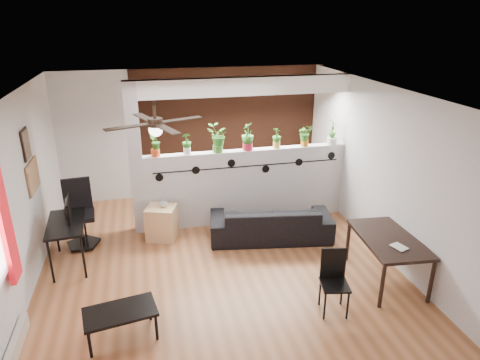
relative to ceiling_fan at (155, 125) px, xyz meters
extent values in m
cube|color=brown|center=(0.80, 0.30, -2.36)|extent=(6.30, 7.10, 0.10)
cube|color=#B7B7BA|center=(0.80, 3.32, -1.01)|extent=(6.30, 0.04, 2.90)
cube|color=#B7B7BA|center=(0.80, -2.72, -1.01)|extent=(6.30, 0.04, 2.90)
cube|color=#B7B7BA|center=(-1.82, 0.30, -1.01)|extent=(0.04, 7.10, 2.90)
cube|color=#B7B7BA|center=(3.42, 0.30, -1.01)|extent=(0.04, 7.10, 2.90)
cube|color=white|center=(0.80, 0.30, 0.34)|extent=(6.30, 7.10, 0.10)
cube|color=#BCBCC1|center=(1.60, 1.80, -1.64)|extent=(3.60, 0.18, 1.35)
cube|color=white|center=(1.60, 1.80, 0.14)|extent=(3.60, 0.18, 0.30)
cube|color=#BCBCC1|center=(-0.31, 1.80, -1.01)|extent=(0.22, 0.20, 2.60)
cube|color=#9C4C2D|center=(1.60, 3.27, -1.01)|extent=(3.90, 0.05, 2.60)
cube|color=black|center=(1.60, 1.70, -1.23)|extent=(3.31, 0.01, 0.02)
cylinder|color=black|center=(0.05, 1.70, -1.31)|extent=(0.14, 0.01, 0.14)
cylinder|color=black|center=(0.67, 1.70, -1.23)|extent=(0.14, 0.01, 0.14)
cylinder|color=black|center=(1.29, 1.70, -1.15)|extent=(0.14, 0.01, 0.14)
cylinder|color=black|center=(1.91, 1.70, -1.31)|extent=(0.14, 0.01, 0.14)
cylinder|color=black|center=(2.53, 1.70, -1.23)|extent=(0.14, 0.01, 0.14)
cylinder|color=black|center=(3.15, 1.70, -1.15)|extent=(0.14, 0.01, 0.14)
cube|color=red|center=(-1.73, -0.40, -0.86)|extent=(0.06, 0.30, 1.55)
cube|color=beige|center=(-1.74, -0.90, -2.22)|extent=(0.08, 1.00, 0.18)
cube|color=#936A47|center=(-1.78, 1.25, -0.96)|extent=(0.03, 0.60, 0.45)
cube|color=#8C7259|center=(-1.78, 1.20, -0.46)|extent=(0.03, 0.30, 0.40)
cube|color=black|center=(-1.78, 1.20, -0.46)|extent=(0.02, 0.34, 0.44)
cylinder|color=black|center=(0.00, 0.00, 0.19)|extent=(0.04, 0.04, 0.20)
cylinder|color=black|center=(0.00, 0.00, 0.04)|extent=(0.18, 0.18, 0.10)
sphere|color=white|center=(0.00, 0.00, -0.05)|extent=(0.17, 0.17, 0.17)
cube|color=black|center=(0.32, 0.12, 0.03)|extent=(0.55, 0.29, 0.01)
cube|color=black|center=(-0.12, 0.32, 0.03)|extent=(0.29, 0.55, 0.01)
cube|color=black|center=(-0.32, -0.12, 0.03)|extent=(0.55, 0.29, 0.01)
cube|color=black|center=(0.12, -0.32, 0.03)|extent=(0.29, 0.55, 0.01)
cylinder|color=#DA4619|center=(0.02, 1.80, -0.90)|extent=(0.15, 0.15, 0.12)
imported|color=#1D5718|center=(0.02, 1.80, -0.71)|extent=(0.26, 0.24, 0.31)
cylinder|color=white|center=(0.55, 1.80, -0.90)|extent=(0.12, 0.12, 0.12)
imported|color=#1D5718|center=(0.55, 1.80, -0.73)|extent=(0.20, 0.17, 0.27)
cylinder|color=#408430|center=(1.07, 1.80, -0.90)|extent=(0.18, 0.18, 0.12)
imported|color=#1D5718|center=(1.07, 1.80, -0.68)|extent=(0.25, 0.20, 0.38)
cylinder|color=#BB1D39|center=(1.60, 1.80, -0.90)|extent=(0.18, 0.18, 0.12)
imported|color=#1D5718|center=(1.60, 1.80, -0.67)|extent=(0.30, 0.32, 0.38)
cylinder|color=#E1BF4F|center=(2.13, 1.80, -0.90)|extent=(0.13, 0.13, 0.12)
imported|color=#1D5718|center=(2.13, 1.80, -0.73)|extent=(0.22, 0.23, 0.27)
cylinder|color=#C67617|center=(2.65, 1.80, -0.90)|extent=(0.13, 0.13, 0.12)
imported|color=#1D5718|center=(2.65, 1.80, -0.72)|extent=(0.20, 0.16, 0.29)
cylinder|color=silver|center=(3.18, 1.80, -0.90)|extent=(0.18, 0.18, 0.12)
imported|color=#1D5718|center=(3.18, 1.80, -0.67)|extent=(0.27, 0.30, 0.39)
imported|color=black|center=(1.82, 1.04, -2.03)|extent=(2.02, 1.06, 0.56)
cube|color=tan|center=(0.03, 1.44, -2.03)|extent=(0.58, 0.55, 0.58)
imported|color=gray|center=(0.08, 1.44, -1.69)|extent=(0.13, 0.13, 0.09)
cube|color=black|center=(-1.37, 0.93, -1.62)|extent=(0.58, 1.01, 0.04)
cylinder|color=black|center=(-1.56, 0.47, -1.98)|extent=(0.03, 0.03, 0.67)
cylinder|color=black|center=(-1.12, 0.50, -1.98)|extent=(0.03, 0.03, 0.67)
cylinder|color=black|center=(-1.62, 1.36, -1.98)|extent=(0.03, 0.03, 0.67)
cylinder|color=black|center=(-1.19, 1.39, -1.98)|extent=(0.03, 0.03, 0.67)
imported|color=black|center=(-1.37, 1.08, -1.52)|extent=(0.30, 0.08, 0.17)
cylinder|color=black|center=(-1.26, 1.46, -2.27)|extent=(0.57, 0.57, 0.04)
cylinder|color=black|center=(-1.26, 1.46, -2.03)|extent=(0.07, 0.07, 0.48)
cube|color=black|center=(-1.26, 1.46, -1.77)|extent=(0.50, 0.50, 0.08)
cube|color=black|center=(-1.28, 1.67, -1.46)|extent=(0.44, 0.10, 0.52)
cube|color=black|center=(3.05, -0.51, -1.66)|extent=(0.86, 1.31, 0.04)
cylinder|color=black|center=(2.66, -1.07, -2.00)|extent=(0.05, 0.05, 0.64)
cylinder|color=black|center=(3.34, -1.12, -2.00)|extent=(0.05, 0.05, 0.64)
cylinder|color=black|center=(2.76, 0.09, -2.00)|extent=(0.05, 0.05, 0.64)
cylinder|color=black|center=(3.44, 0.04, -2.00)|extent=(0.05, 0.05, 0.64)
imported|color=gray|center=(2.95, -0.81, -1.62)|extent=(0.20, 0.24, 0.02)
cube|color=black|center=(2.03, -1.01, -1.91)|extent=(0.40, 0.40, 0.03)
cube|color=black|center=(2.06, -0.86, -1.69)|extent=(0.32, 0.09, 0.43)
cube|color=black|center=(1.86, -1.12, -2.11)|extent=(0.03, 0.03, 0.40)
cube|color=black|center=(2.14, -1.18, -2.11)|extent=(0.03, 0.03, 0.40)
cube|color=black|center=(1.91, -0.84, -1.90)|extent=(0.03, 0.03, 0.82)
cube|color=black|center=(2.20, -0.90, -1.90)|extent=(0.03, 0.03, 0.82)
cube|color=black|center=(-0.58, -0.89, -1.95)|extent=(0.88, 0.58, 0.04)
cylinder|color=black|center=(-0.91, -1.14, -2.14)|extent=(0.04, 0.04, 0.35)
cylinder|color=black|center=(-0.19, -1.01, -2.14)|extent=(0.04, 0.04, 0.35)
cylinder|color=black|center=(-0.98, -0.77, -2.14)|extent=(0.04, 0.04, 0.35)
cylinder|color=black|center=(-0.25, -0.64, -2.14)|extent=(0.04, 0.04, 0.35)
camera|label=1|loc=(-0.14, -5.13, 1.25)|focal=32.00mm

